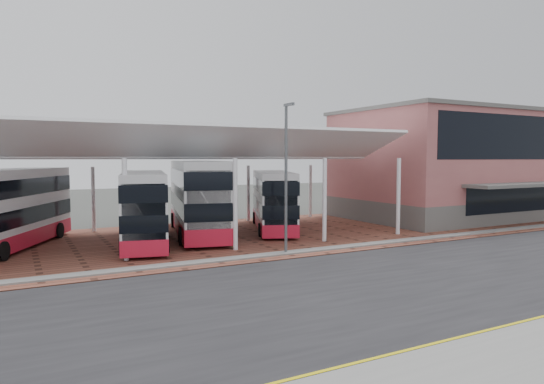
{
  "coord_description": "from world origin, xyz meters",
  "views": [
    {
      "loc": [
        -10.86,
        -16.21,
        5.19
      ],
      "look_at": [
        1.97,
        7.84,
        3.29
      ],
      "focal_mm": 32.0,
      "sensor_mm": 36.0,
      "label": 1
    }
  ],
  "objects_px": {
    "terminal": "(451,164)",
    "bus_2": "(11,209)",
    "bus_5": "(273,201)",
    "bus_4": "(197,198)",
    "bus_3": "(144,208)"
  },
  "relations": [
    {
      "from": "terminal",
      "to": "bus_2",
      "type": "bearing_deg",
      "value": 178.44
    },
    {
      "from": "bus_5",
      "to": "bus_4",
      "type": "bearing_deg",
      "value": -161.3
    },
    {
      "from": "bus_4",
      "to": "bus_5",
      "type": "relative_size",
      "value": 1.2
    },
    {
      "from": "terminal",
      "to": "bus_4",
      "type": "bearing_deg",
      "value": 178.07
    },
    {
      "from": "bus_2",
      "to": "bus_3",
      "type": "bearing_deg",
      "value": 10.86
    },
    {
      "from": "bus_5",
      "to": "bus_2",
      "type": "bearing_deg",
      "value": -159.18
    },
    {
      "from": "bus_4",
      "to": "bus_3",
      "type": "bearing_deg",
      "value": -142.98
    },
    {
      "from": "bus_3",
      "to": "bus_5",
      "type": "distance_m",
      "value": 9.64
    },
    {
      "from": "terminal",
      "to": "bus_2",
      "type": "relative_size",
      "value": 1.68
    },
    {
      "from": "bus_2",
      "to": "bus_4",
      "type": "relative_size",
      "value": 0.89
    },
    {
      "from": "bus_2",
      "to": "terminal",
      "type": "bearing_deg",
      "value": 24.46
    },
    {
      "from": "bus_4",
      "to": "bus_5",
      "type": "height_order",
      "value": "bus_4"
    },
    {
      "from": "bus_2",
      "to": "bus_4",
      "type": "height_order",
      "value": "bus_4"
    },
    {
      "from": "bus_3",
      "to": "bus_4",
      "type": "height_order",
      "value": "bus_4"
    },
    {
      "from": "bus_2",
      "to": "bus_5",
      "type": "height_order",
      "value": "bus_2"
    }
  ]
}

